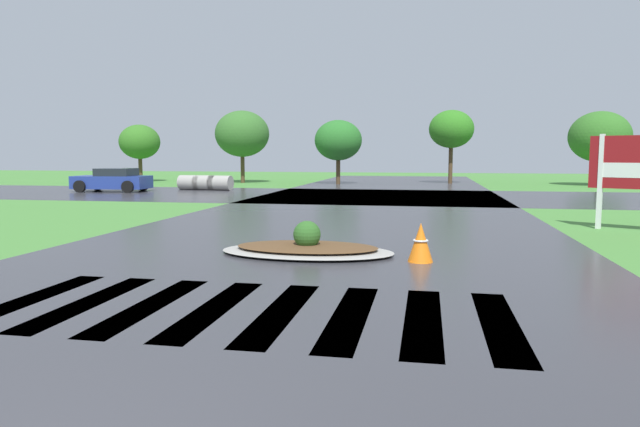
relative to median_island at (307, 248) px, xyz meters
name	(u,v)px	position (x,y,z in m)	size (l,w,h in m)	color
asphalt_roadway	(326,242)	(0.10, 1.64, -0.13)	(11.47, 80.00, 0.01)	#35353A
asphalt_cross_road	(379,196)	(0.10, 16.17, -0.13)	(90.00, 10.32, 0.01)	#35353A
crosswalk_stripes	(247,310)	(0.10, -4.21, -0.13)	(6.75, 2.96, 0.01)	white
median_island	(307,248)	(0.00, 0.00, 0.00)	(3.53, 1.95, 0.68)	#9E9B93
car_white_sedan	(113,180)	(-14.38, 16.95, 0.47)	(4.04, 2.32, 1.26)	navy
drainage_pipe_stack	(205,183)	(-9.97, 19.14, 0.29)	(3.25, 1.20, 0.83)	#9E9B93
traffic_cone	(421,243)	(2.27, -0.42, 0.23)	(0.47, 0.47, 0.74)	orange
background_treeline	(409,137)	(1.13, 27.81, 3.06)	(40.75, 5.57, 5.06)	#4C3823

